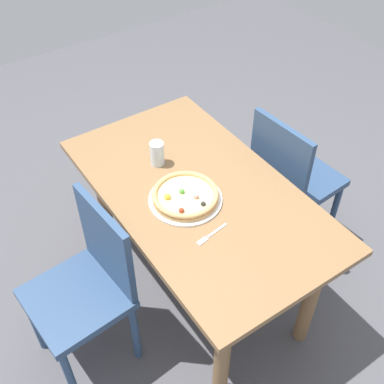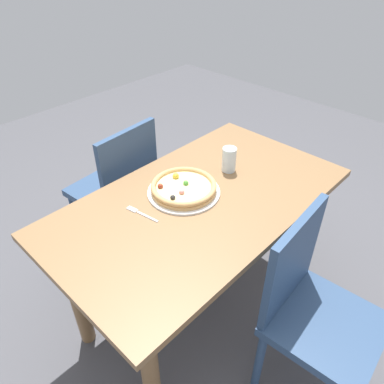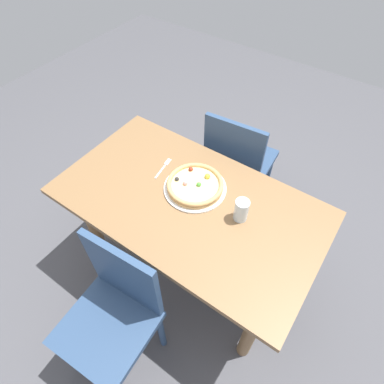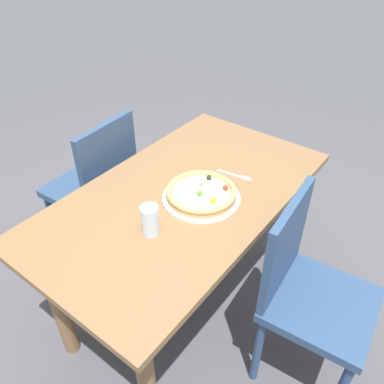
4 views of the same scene
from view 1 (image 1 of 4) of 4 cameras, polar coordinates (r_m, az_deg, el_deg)
ground_plane at (r=2.75m, az=0.62°, el=-10.74°), size 6.00×6.00×0.00m
dining_table at (r=2.28m, az=0.74°, el=-1.98°), size 1.37×0.77×0.72m
chair_near at (r=2.65m, az=11.56°, el=1.63°), size 0.43×0.43×0.89m
chair_far at (r=2.18m, az=-12.19°, el=-10.68°), size 0.43×0.43×0.89m
plate at (r=2.15m, az=-0.78°, el=-0.87°), size 0.33×0.33×0.01m
pizza at (r=2.13m, az=-0.79°, el=-0.41°), size 0.30×0.30×0.05m
fork at (r=2.01m, az=2.11°, el=-5.17°), size 0.04×0.17×0.00m
drinking_glass at (r=2.31m, az=-4.14°, el=4.56°), size 0.07×0.07×0.12m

